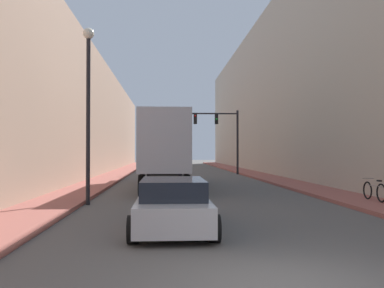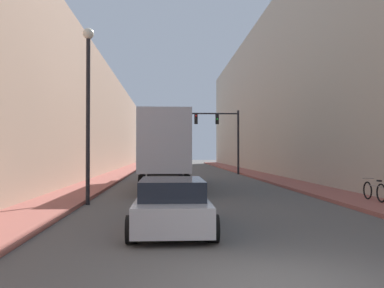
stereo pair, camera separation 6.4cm
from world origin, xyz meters
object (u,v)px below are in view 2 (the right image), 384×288
sedan_car (172,205)px  semi_truck (165,148)px  traffic_signal_gantry (223,130)px  parked_bicycle (374,191)px  street_lamp (88,91)px

sedan_car → semi_truck: bearing=91.0°
sedan_car → traffic_signal_gantry: (4.94, 27.14, 3.39)m
parked_bicycle → traffic_signal_gantry: bearing=97.7°
sedan_car → traffic_signal_gantry: bearing=79.7°
semi_truck → parked_bicycle: (8.19, -8.81, -1.77)m
semi_truck → parked_bicycle: bearing=-47.1°
sedan_car → street_lamp: size_ratio=0.68×
semi_truck → parked_bicycle: 12.16m
semi_truck → sedan_car: (0.25, -13.61, -1.65)m
semi_truck → traffic_signal_gantry: bearing=69.0°
traffic_signal_gantry → street_lamp: bearing=-110.6°
semi_truck → street_lamp: size_ratio=1.85×
sedan_car → traffic_signal_gantry: 27.79m
semi_truck → street_lamp: (-2.97, -8.14, 2.13)m
semi_truck → traffic_signal_gantry: 14.60m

